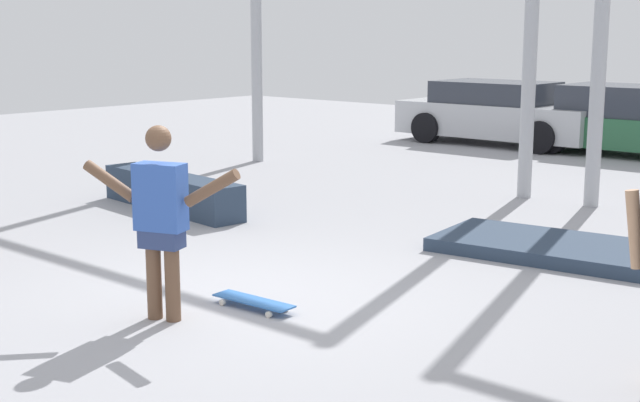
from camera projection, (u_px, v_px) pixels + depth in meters
ground_plane at (233, 301)px, 7.95m from camera, size 36.00×36.00×0.00m
skateboarder at (161, 214)px, 7.29m from camera, size 1.38×0.60×1.63m
skateboard at (254, 301)px, 7.74m from camera, size 0.81×0.28×0.08m
grind_box at (172, 192)px, 11.98m from camera, size 2.74×0.81×0.48m
manual_pad at (549, 247)px, 9.63m from camera, size 2.53×1.59×0.15m
parked_car_silver at (500, 113)px, 18.80m from camera, size 4.32×1.94×1.32m
parked_car_green at (632, 122)px, 17.12m from camera, size 4.20×1.87×1.33m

